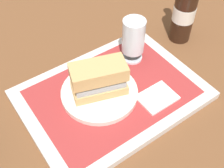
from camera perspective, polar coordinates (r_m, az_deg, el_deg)
ground_plane at (r=0.74m, az=0.00°, el=-2.59°), size 3.00×3.00×0.00m
tray at (r=0.73m, az=0.00°, el=-2.09°), size 0.44×0.32×0.02m
placemat at (r=0.72m, az=0.00°, el=-1.55°), size 0.38×0.27×0.00m
plate at (r=0.71m, az=-2.50°, el=-1.71°), size 0.19×0.19×0.01m
sandwich at (r=0.67m, az=-2.36°, el=1.10°), size 0.14×0.10×0.08m
beer_glass at (r=0.76m, az=4.27°, el=9.11°), size 0.06×0.06×0.12m
napkin_folded at (r=0.72m, az=8.98°, el=-2.64°), size 0.09×0.07×0.01m
beer_bottle at (r=0.87m, az=14.28°, el=14.26°), size 0.07×0.07×0.27m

